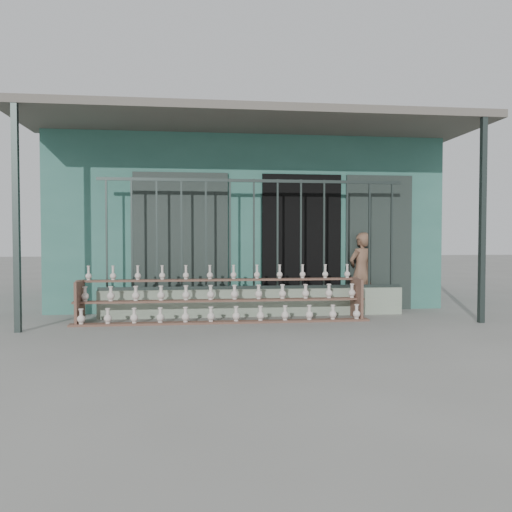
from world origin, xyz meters
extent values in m
plane|color=slate|center=(0.00, 0.00, 0.00)|extent=(60.00, 60.00, 0.00)
cube|color=#30665A|center=(0.00, 4.30, 1.60)|extent=(7.00, 5.00, 3.20)
cube|color=black|center=(0.90, 1.82, 1.20)|extent=(1.40, 0.12, 2.40)
cube|color=#1E2824|center=(-1.20, 1.78, 1.20)|extent=(1.60, 0.08, 2.40)
cube|color=#1E2824|center=(2.30, 1.78, 1.20)|extent=(1.20, 0.08, 2.40)
cube|color=#59544C|center=(0.00, 1.20, 3.15)|extent=(7.40, 2.00, 0.12)
cube|color=#283330|center=(-3.35, 0.25, 1.55)|extent=(0.08, 0.08, 3.10)
cube|color=#283330|center=(3.35, 0.25, 1.55)|extent=(0.08, 0.08, 3.10)
cube|color=gray|center=(0.00, 1.30, 0.23)|extent=(5.00, 0.20, 0.45)
cube|color=#283330|center=(-2.35, 1.30, 1.35)|extent=(0.03, 0.03, 1.80)
cube|color=#283330|center=(-1.96, 1.30, 1.35)|extent=(0.03, 0.03, 1.80)
cube|color=#283330|center=(-1.57, 1.30, 1.35)|extent=(0.03, 0.03, 1.80)
cube|color=#283330|center=(-1.18, 1.30, 1.35)|extent=(0.03, 0.03, 1.80)
cube|color=#283330|center=(-0.78, 1.30, 1.35)|extent=(0.03, 0.03, 1.80)
cube|color=#283330|center=(-0.39, 1.30, 1.35)|extent=(0.03, 0.03, 1.80)
cube|color=#283330|center=(0.00, 1.30, 1.35)|extent=(0.03, 0.03, 1.80)
cube|color=#283330|center=(0.39, 1.30, 1.35)|extent=(0.03, 0.03, 1.80)
cube|color=#283330|center=(0.78, 1.30, 1.35)|extent=(0.03, 0.03, 1.80)
cube|color=#283330|center=(1.17, 1.30, 1.35)|extent=(0.03, 0.03, 1.80)
cube|color=#283330|center=(1.57, 1.30, 1.35)|extent=(0.03, 0.03, 1.80)
cube|color=#283330|center=(1.96, 1.30, 1.35)|extent=(0.03, 0.03, 1.80)
cube|color=#283330|center=(2.35, 1.30, 1.35)|extent=(0.03, 0.03, 1.80)
cube|color=#283330|center=(0.00, 1.30, 2.22)|extent=(5.00, 0.04, 0.05)
cube|color=#283330|center=(0.00, 1.30, 0.47)|extent=(5.00, 0.04, 0.05)
cube|color=brown|center=(-0.53, 0.65, 0.01)|extent=(4.50, 0.18, 0.03)
cube|color=brown|center=(-0.53, 0.90, 0.32)|extent=(4.50, 0.18, 0.03)
cube|color=brown|center=(-0.53, 1.15, 0.61)|extent=(4.50, 0.18, 0.03)
cube|color=brown|center=(-2.68, 0.90, 0.32)|extent=(0.04, 0.55, 0.64)
cube|color=brown|center=(1.62, 0.90, 0.32)|extent=(0.04, 0.55, 0.64)
imported|color=brown|center=(1.93, 1.64, 0.69)|extent=(0.60, 0.51, 1.38)
camera|label=1|loc=(-0.91, -6.82, 1.28)|focal=35.00mm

